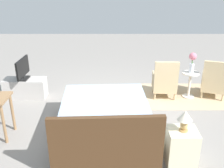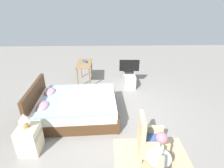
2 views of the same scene
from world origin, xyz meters
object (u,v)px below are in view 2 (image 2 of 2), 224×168
(table_lamp, at_px, (24,119))
(vanity_desk, at_px, (84,66))
(flower_vase, at_px, (161,143))
(tv_stand, at_px, (129,79))
(nightstand, at_px, (30,139))
(tv_flatscreen, at_px, (129,66))
(side_table, at_px, (157,166))
(bed, at_px, (75,107))
(book_stack, at_px, (85,61))
(armchair_by_window_right, at_px, (150,141))

(table_lamp, relative_size, vanity_desk, 0.32)
(flower_vase, bearing_deg, table_lamp, 72.02)
(tv_stand, bearing_deg, nightstand, 142.31)
(table_lamp, distance_m, tv_flatscreen, 3.91)
(nightstand, xyz_separation_m, tv_stand, (3.09, -2.39, -0.07))
(table_lamp, bearing_deg, nightstand, -90.00)
(nightstand, bearing_deg, table_lamp, 90.00)
(side_table, height_order, nightstand, side_table)
(side_table, relative_size, flower_vase, 1.29)
(flower_vase, xyz_separation_m, nightstand, (0.78, 2.41, -0.61))
(bed, relative_size, table_lamp, 6.63)
(flower_vase, bearing_deg, tv_flatscreen, 0.31)
(flower_vase, bearing_deg, book_stack, 21.35)
(bed, xyz_separation_m, tv_flatscreen, (1.93, -1.66, 0.42))
(armchair_by_window_right, distance_m, table_lamp, 2.46)
(nightstand, bearing_deg, side_table, -107.99)
(armchair_by_window_right, height_order, tv_stand, armchair_by_window_right)
(bed, distance_m, vanity_desk, 2.21)
(side_table, height_order, tv_stand, side_table)
(bed, distance_m, flower_vase, 2.64)
(side_table, height_order, vanity_desk, vanity_desk)
(bed, bearing_deg, table_lamp, 147.81)
(nightstand, relative_size, tv_stand, 0.62)
(side_table, bearing_deg, vanity_desk, 21.76)
(nightstand, distance_m, vanity_desk, 3.45)
(nightstand, height_order, table_lamp, table_lamp)
(side_table, xyz_separation_m, nightstand, (0.78, 2.41, -0.09))
(side_table, relative_size, book_stack, 2.63)
(tv_flatscreen, relative_size, book_stack, 3.02)
(flower_vase, bearing_deg, side_table, 180.00)
(bed, distance_m, book_stack, 2.29)
(tv_flatscreen, xyz_separation_m, book_stack, (0.31, 1.61, 0.09))
(side_table, xyz_separation_m, flower_vase, (0.00, 0.00, 0.52))
(tv_stand, bearing_deg, side_table, -179.69)
(armchair_by_window_right, bearing_deg, vanity_desk, 25.01)
(bed, height_order, book_stack, bed)
(armchair_by_window_right, distance_m, tv_stand, 3.29)
(table_lamp, distance_m, vanity_desk, 3.44)
(vanity_desk, bearing_deg, flower_vase, -158.24)
(bed, bearing_deg, flower_vase, -139.30)
(armchair_by_window_right, xyz_separation_m, tv_stand, (3.29, 0.03, -0.15))
(armchair_by_window_right, relative_size, side_table, 1.50)
(vanity_desk, bearing_deg, side_table, -158.24)
(flower_vase, xyz_separation_m, table_lamp, (0.78, 2.41, -0.10))
(tv_stand, height_order, tv_flatscreen, tv_flatscreen)
(flower_vase, distance_m, tv_stand, 3.93)
(side_table, distance_m, nightstand, 2.54)
(bed, distance_m, tv_stand, 2.54)
(armchair_by_window_right, relative_size, flower_vase, 1.93)
(vanity_desk, bearing_deg, book_stack, -14.94)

